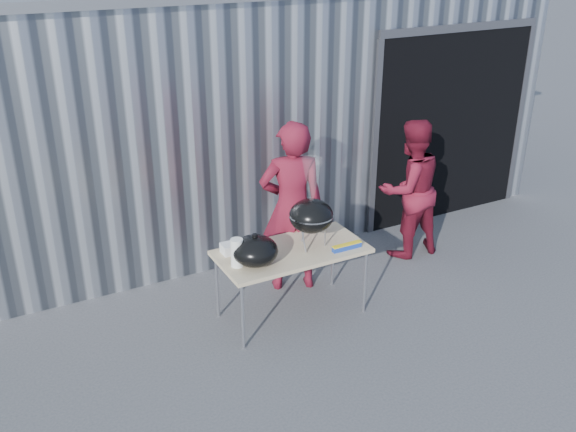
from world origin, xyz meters
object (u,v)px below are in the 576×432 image
kettle_grill (311,209)px  person_bystander (410,189)px  person_cook (292,207)px  folding_table (292,253)px

kettle_grill → person_bystander: person_bystander is taller
person_cook → person_bystander: size_ratio=1.13×
folding_table → kettle_grill: (0.20, -0.03, 0.46)m
folding_table → person_bystander: bearing=16.6°
person_cook → person_bystander: (1.62, 0.04, -0.11)m
folding_table → kettle_grill: bearing=-7.9°
person_cook → kettle_grill: bearing=99.5°
kettle_grill → person_cook: person_cook is taller
person_bystander → folding_table: bearing=18.1°
kettle_grill → person_bystander: size_ratio=0.55×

